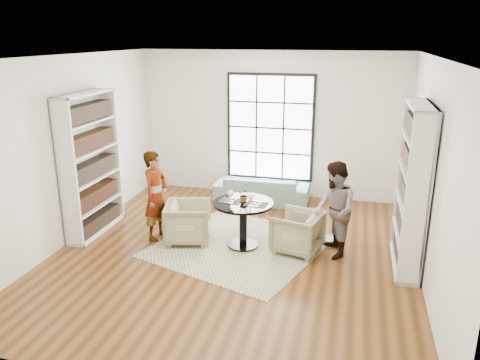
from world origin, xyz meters
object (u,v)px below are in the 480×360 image
(sofa, at_px, (262,189))
(armchair_left, at_px, (188,222))
(pedestal_table, at_px, (243,215))
(person_right, at_px, (334,210))
(person_left, at_px, (156,196))
(armchair_right, at_px, (297,232))
(wine_glass_left, at_px, (231,194))
(wine_glass_right, at_px, (251,197))
(flower_centerpiece, at_px, (244,195))

(sofa, height_order, armchair_left, armchair_left)
(pedestal_table, distance_m, sofa, 2.17)
(person_right, bearing_deg, armchair_left, -107.95)
(person_left, bearing_deg, armchair_right, -79.23)
(wine_glass_left, bearing_deg, armchair_left, 174.19)
(sofa, bearing_deg, pedestal_table, 92.95)
(sofa, xyz_separation_m, wine_glass_right, (0.29, -2.30, 0.64))
(armchair_left, height_order, person_right, person_right)
(pedestal_table, bearing_deg, armchair_left, -179.11)
(armchair_left, relative_size, wine_glass_left, 3.42)
(wine_glass_right, bearing_deg, person_left, 175.29)
(wine_glass_right, distance_m, flower_centerpiece, 0.23)
(armchair_right, bearing_deg, wine_glass_right, -60.19)
(person_left, bearing_deg, armchair_left, -80.70)
(flower_centerpiece, bearing_deg, wine_glass_left, -147.75)
(armchair_left, bearing_deg, person_left, 75.85)
(armchair_right, bearing_deg, armchair_left, -73.58)
(person_left, bearing_deg, person_right, -79.51)
(pedestal_table, bearing_deg, wine_glass_right, -44.17)
(sofa, xyz_separation_m, armchair_left, (-0.80, -2.16, 0.06))
(pedestal_table, relative_size, flower_centerpiece, 4.32)
(flower_centerpiece, bearing_deg, wine_glass_right, -50.83)
(pedestal_table, height_order, flower_centerpiece, flower_centerpiece)
(person_right, bearing_deg, wine_glass_right, -100.65)
(person_left, distance_m, wine_glass_left, 1.31)
(armchair_right, xyz_separation_m, wine_glass_right, (-0.71, -0.19, 0.59))
(wine_glass_left, bearing_deg, person_left, 176.64)
(wine_glass_left, xyz_separation_m, wine_glass_right, (0.33, -0.06, -0.00))
(pedestal_table, xyz_separation_m, wine_glass_left, (-0.18, -0.09, 0.36))
(armchair_right, xyz_separation_m, person_left, (-2.34, -0.06, 0.43))
(sofa, bearing_deg, person_right, 125.75)
(wine_glass_right, bearing_deg, wine_glass_left, 170.09)
(person_left, xyz_separation_m, wine_glass_left, (1.30, -0.08, 0.17))
(pedestal_table, bearing_deg, flower_centerpiece, 73.62)
(armchair_right, distance_m, flower_centerpiece, 1.02)
(flower_centerpiece, bearing_deg, armchair_left, -177.36)
(armchair_left, bearing_deg, sofa, -34.38)
(armchair_right, xyz_separation_m, wine_glass_left, (-1.05, -0.14, 0.59))
(sofa, bearing_deg, person_left, 57.50)
(pedestal_table, bearing_deg, armchair_right, 3.01)
(pedestal_table, xyz_separation_m, flower_centerpiece, (0.01, 0.03, 0.32))
(sofa, bearing_deg, flower_centerpiece, 93.23)
(pedestal_table, relative_size, wine_glass_left, 4.45)
(wine_glass_left, bearing_deg, pedestal_table, 26.61)
(pedestal_table, height_order, armchair_left, pedestal_table)
(armchair_left, distance_m, armchair_right, 1.80)
(wine_glass_left, distance_m, wine_glass_right, 0.34)
(sofa, xyz_separation_m, flower_centerpiece, (0.14, -2.12, 0.60))
(armchair_right, height_order, wine_glass_right, wine_glass_right)
(person_right, height_order, wine_glass_left, person_right)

